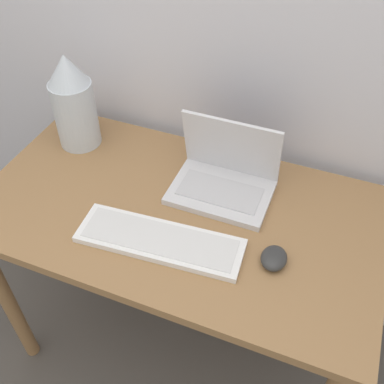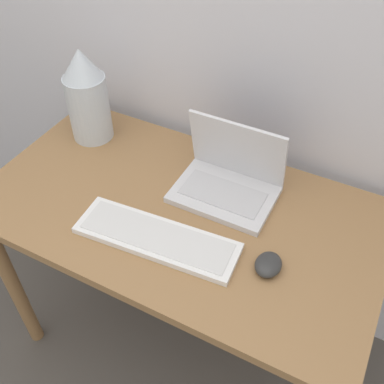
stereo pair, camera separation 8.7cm
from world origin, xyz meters
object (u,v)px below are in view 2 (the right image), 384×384
at_px(keyboard, 157,238).
at_px(mouse, 268,265).
at_px(vase, 87,96).
at_px(laptop, 229,178).

distance_m(keyboard, mouse, 0.30).
bearing_deg(mouse, vase, 160.76).
bearing_deg(vase, laptop, -4.35).
bearing_deg(vase, mouse, -19.24).
distance_m(laptop, vase, 0.54).
height_order(laptop, mouse, laptop).
height_order(keyboard, mouse, mouse).
bearing_deg(keyboard, laptop, 71.18).
bearing_deg(laptop, keyboard, -108.82).
relative_size(keyboard, vase, 1.44).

